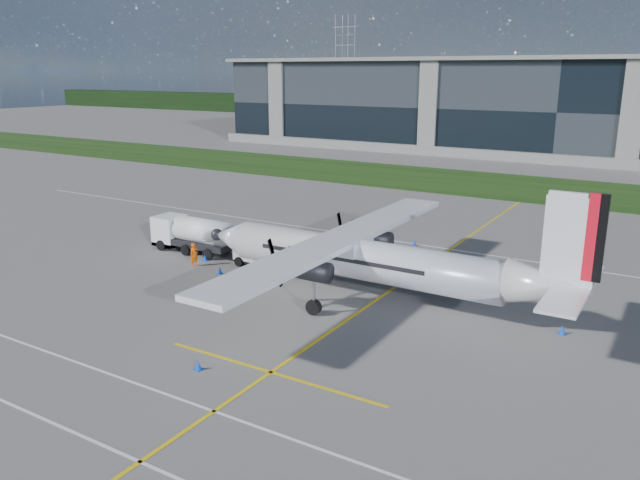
{
  "coord_description": "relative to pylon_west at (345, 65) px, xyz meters",
  "views": [
    {
      "loc": [
        18.55,
        -27.21,
        13.52
      ],
      "look_at": [
        -1.52,
        5.82,
        2.96
      ],
      "focal_mm": 35.0,
      "sensor_mm": 36.0,
      "label": 1
    }
  ],
  "objects": [
    {
      "name": "safety_cone_portwing",
      "position": [
        79.94,
        -157.54,
        -14.75
      ],
      "size": [
        0.36,
        0.36,
        0.5
      ],
      "primitive_type": "cone",
      "color": "#0B41C0",
      "rests_on": "ground"
    },
    {
      "name": "terminal_building",
      "position": [
        80.0,
        -70.0,
        -7.5
      ],
      "size": [
        120.0,
        20.0,
        15.0
      ],
      "primitive_type": "cube",
      "color": "black",
      "rests_on": "ground"
    },
    {
      "name": "pylon_west",
      "position": [
        0.0,
        0.0,
        0.0
      ],
      "size": [
        9.0,
        4.6,
        30.0
      ],
      "primitive_type": null,
      "color": "gray",
      "rests_on": "ground"
    },
    {
      "name": "white_lane_line",
      "position": [
        80.0,
        -164.0,
        -14.99
      ],
      "size": [
        90.0,
        0.15,
        0.01
      ],
      "primitive_type": "cube",
      "color": "white",
      "rests_on": "ground"
    },
    {
      "name": "ground",
      "position": [
        80.0,
        -110.0,
        -15.0
      ],
      "size": [
        400.0,
        400.0,
        0.0
      ],
      "primitive_type": "plane",
      "color": "#565452",
      "rests_on": "ground"
    },
    {
      "name": "safety_cone_tail",
      "position": [
        93.66,
        -144.44,
        -14.75
      ],
      "size": [
        0.36,
        0.36,
        0.5
      ],
      "primitive_type": "cone",
      "color": "#0B41C0",
      "rests_on": "ground"
    },
    {
      "name": "grass_strip",
      "position": [
        80.0,
        -102.0,
        -14.98
      ],
      "size": [
        400.0,
        18.0,
        0.04
      ],
      "primitive_type": "cube",
      "color": "#17370F",
      "rests_on": "ground"
    },
    {
      "name": "safety_cone_nose_port",
      "position": [
        71.54,
        -146.03,
        -14.75
      ],
      "size": [
        0.36,
        0.36,
        0.5
      ],
      "primitive_type": "cone",
      "color": "#0B41C0",
      "rests_on": "ground"
    },
    {
      "name": "safety_cone_fwd",
      "position": [
        68.65,
        -144.28,
        -14.75
      ],
      "size": [
        0.36,
        0.36,
        0.5
      ],
      "primitive_type": "cone",
      "color": "#0B41C0",
      "rests_on": "ground"
    },
    {
      "name": "fuel_tanker_truck",
      "position": [
        65.82,
        -142.86,
        -13.64
      ],
      "size": [
        7.28,
        2.37,
        2.73
      ],
      "primitive_type": null,
      "color": "white",
      "rests_on": "ground"
    },
    {
      "name": "tree_line",
      "position": [
        80.0,
        -10.0,
        -12.0
      ],
      "size": [
        400.0,
        6.0,
        6.0
      ],
      "primitive_type": "cube",
      "color": "black",
      "rests_on": "ground"
    },
    {
      "name": "safety_cone_stbdwing",
      "position": [
        80.17,
        -132.42,
        -14.75
      ],
      "size": [
        0.36,
        0.36,
        0.5
      ],
      "primitive_type": "cone",
      "color": "#0B41C0",
      "rests_on": "ground"
    },
    {
      "name": "turboprop_aircraft",
      "position": [
        82.8,
        -144.96,
        -11.12
      ],
      "size": [
        24.96,
        25.89,
        7.77
      ],
      "primitive_type": null,
      "color": "silver",
      "rests_on": "ground"
    },
    {
      "name": "baggage_tug",
      "position": [
        72.62,
        -143.05,
        -13.98
      ],
      "size": [
        3.4,
        2.04,
        2.04
      ],
      "primitive_type": null,
      "color": "white",
      "rests_on": "ground"
    },
    {
      "name": "ground_crew_person",
      "position": [
        68.83,
        -145.55,
        -14.04
      ],
      "size": [
        0.78,
        0.92,
        1.92
      ],
      "primitive_type": "imported",
      "rotation": [
        0.0,
        0.0,
        1.24
      ],
      "color": "#F25907",
      "rests_on": "ground"
    },
    {
      "name": "yellow_taxiway_centerline",
      "position": [
        83.0,
        -140.0,
        -14.99
      ],
      "size": [
        0.2,
        70.0,
        0.01
      ],
      "primitive_type": "cube",
      "color": "yellow",
      "rests_on": "ground"
    }
  ]
}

